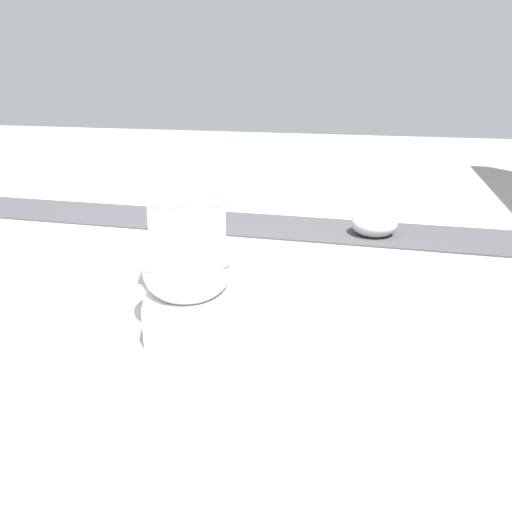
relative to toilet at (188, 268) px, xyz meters
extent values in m
plane|color=#A8A59E|center=(-0.27, -0.15, -0.22)|extent=(14.00, 14.00, 0.00)
cube|color=#423F44|center=(-1.40, 0.35, -0.21)|extent=(0.56, 8.00, 0.01)
cube|color=white|center=(0.00, 0.00, -0.14)|extent=(0.68, 0.53, 0.17)
ellipsoid|color=white|center=(0.09, 0.03, 0.04)|extent=(0.54, 0.49, 0.28)
cylinder|color=white|center=(0.09, 0.03, 0.10)|extent=(0.50, 0.50, 0.03)
cube|color=white|center=(-0.20, -0.07, 0.10)|extent=(0.29, 0.38, 0.30)
cube|color=white|center=(-0.20, -0.07, 0.27)|extent=(0.32, 0.41, 0.04)
cylinder|color=silver|center=(-0.23, 0.00, 0.29)|extent=(0.02, 0.02, 0.01)
ellipsoid|color=#B7B2AD|center=(-1.36, 0.75, -0.13)|extent=(0.31, 0.32, 0.17)
camera|label=1|loc=(1.86, 0.76, 0.78)|focal=35.00mm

